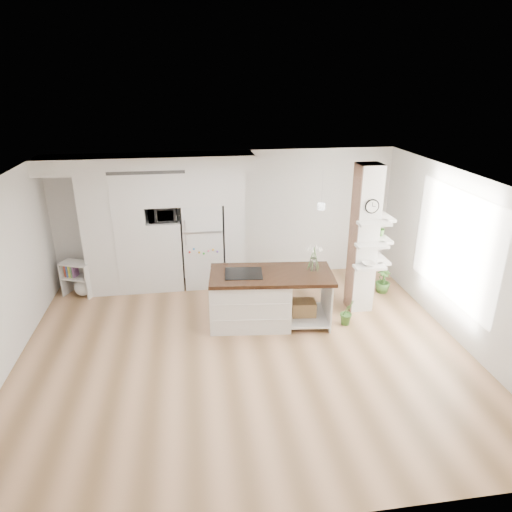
{
  "coord_description": "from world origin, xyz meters",
  "views": [
    {
      "loc": [
        -0.73,
        -6.1,
        4.07
      ],
      "look_at": [
        0.31,
        0.9,
        1.27
      ],
      "focal_mm": 32.0,
      "sensor_mm": 36.0,
      "label": 1
    }
  ],
  "objects_px": {
    "bookshelf": "(80,281)",
    "floor_plant_a": "(347,312)",
    "refrigerator": "(203,244)",
    "kitchen_island": "(257,297)"
  },
  "relations": [
    {
      "from": "bookshelf",
      "to": "floor_plant_a",
      "type": "relative_size",
      "value": 1.48
    },
    {
      "from": "refrigerator",
      "to": "bookshelf",
      "type": "xyz_separation_m",
      "value": [
        -2.45,
        -0.19,
        -0.57
      ]
    },
    {
      "from": "kitchen_island",
      "to": "floor_plant_a",
      "type": "distance_m",
      "value": 1.6
    },
    {
      "from": "refrigerator",
      "to": "floor_plant_a",
      "type": "height_order",
      "value": "refrigerator"
    },
    {
      "from": "refrigerator",
      "to": "kitchen_island",
      "type": "xyz_separation_m",
      "value": [
        0.85,
        -1.77,
        -0.39
      ]
    },
    {
      "from": "refrigerator",
      "to": "bookshelf",
      "type": "height_order",
      "value": "refrigerator"
    },
    {
      "from": "refrigerator",
      "to": "floor_plant_a",
      "type": "relative_size",
      "value": 3.72
    },
    {
      "from": "bookshelf",
      "to": "floor_plant_a",
      "type": "distance_m",
      "value": 5.2
    },
    {
      "from": "refrigerator",
      "to": "floor_plant_a",
      "type": "distance_m",
      "value": 3.23
    },
    {
      "from": "kitchen_island",
      "to": "bookshelf",
      "type": "bearing_deg",
      "value": 160.33
    }
  ]
}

